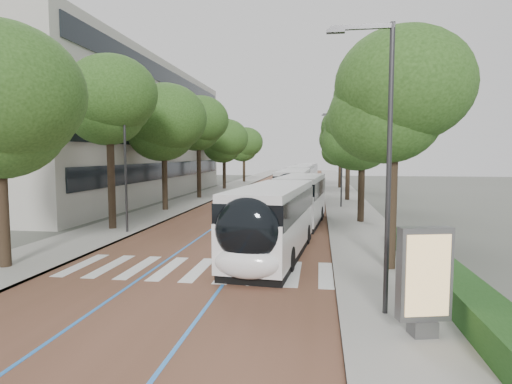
% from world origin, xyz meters
% --- Properties ---
extents(ground, '(160.00, 160.00, 0.00)m').
position_xyz_m(ground, '(0.00, 0.00, 0.00)').
color(ground, '#51544C').
rests_on(ground, ground).
extents(road, '(11.00, 140.00, 0.02)m').
position_xyz_m(road, '(0.00, 40.00, 0.01)').
color(road, brown).
rests_on(road, ground).
extents(sidewalk_left, '(4.00, 140.00, 0.12)m').
position_xyz_m(sidewalk_left, '(-7.50, 40.00, 0.06)').
color(sidewalk_left, gray).
rests_on(sidewalk_left, ground).
extents(sidewalk_right, '(4.00, 140.00, 0.12)m').
position_xyz_m(sidewalk_right, '(7.50, 40.00, 0.06)').
color(sidewalk_right, gray).
rests_on(sidewalk_right, ground).
extents(kerb_left, '(0.20, 140.00, 0.14)m').
position_xyz_m(kerb_left, '(-5.60, 40.00, 0.06)').
color(kerb_left, gray).
rests_on(kerb_left, ground).
extents(kerb_right, '(0.20, 140.00, 0.14)m').
position_xyz_m(kerb_right, '(5.60, 40.00, 0.06)').
color(kerb_right, gray).
rests_on(kerb_right, ground).
extents(zebra_crossing, '(10.55, 3.60, 0.01)m').
position_xyz_m(zebra_crossing, '(0.20, 1.00, 0.03)').
color(zebra_crossing, silver).
rests_on(zebra_crossing, ground).
extents(lane_line_left, '(0.12, 126.00, 0.01)m').
position_xyz_m(lane_line_left, '(-1.60, 40.00, 0.02)').
color(lane_line_left, blue).
rests_on(lane_line_left, road).
extents(lane_line_right, '(0.12, 126.00, 0.01)m').
position_xyz_m(lane_line_right, '(1.60, 40.00, 0.02)').
color(lane_line_right, blue).
rests_on(lane_line_right, road).
extents(office_building, '(18.11, 40.00, 14.00)m').
position_xyz_m(office_building, '(-19.47, 28.00, 7.00)').
color(office_building, '#9C9991').
rests_on(office_building, ground).
extents(hedge, '(1.20, 14.00, 0.80)m').
position_xyz_m(hedge, '(9.10, 0.00, 0.52)').
color(hedge, '#193D15').
rests_on(hedge, sidewalk_right).
extents(streetlight_near, '(1.82, 0.20, 8.00)m').
position_xyz_m(streetlight_near, '(6.62, -3.00, 4.82)').
color(streetlight_near, '#2F2F32').
rests_on(streetlight_near, sidewalk_right).
extents(streetlight_far, '(1.82, 0.20, 8.00)m').
position_xyz_m(streetlight_far, '(6.62, 22.00, 4.82)').
color(streetlight_far, '#2F2F32').
rests_on(streetlight_far, sidewalk_right).
extents(lamp_post_left, '(0.14, 0.14, 8.00)m').
position_xyz_m(lamp_post_left, '(-6.10, 8.00, 4.12)').
color(lamp_post_left, '#2F2F32').
rests_on(lamp_post_left, sidewalk_left).
extents(trees_left, '(6.45, 61.06, 10.02)m').
position_xyz_m(trees_left, '(-7.50, 24.14, 6.70)').
color(trees_left, black).
rests_on(trees_left, ground).
extents(trees_right, '(6.01, 47.19, 9.16)m').
position_xyz_m(trees_right, '(7.70, 22.61, 6.18)').
color(trees_right, black).
rests_on(trees_right, ground).
extents(lead_bus, '(4.15, 18.54, 3.20)m').
position_xyz_m(lead_bus, '(3.24, 7.49, 1.63)').
color(lead_bus, black).
rests_on(lead_bus, ground).
extents(bus_queued_0, '(2.82, 12.45, 3.20)m').
position_xyz_m(bus_queued_0, '(2.66, 23.69, 1.62)').
color(bus_queued_0, white).
rests_on(bus_queued_0, ground).
extents(bus_queued_1, '(3.07, 12.50, 3.20)m').
position_xyz_m(bus_queued_1, '(2.64, 36.82, 1.62)').
color(bus_queued_1, white).
rests_on(bus_queued_1, ground).
extents(bus_queued_2, '(3.26, 12.53, 3.20)m').
position_xyz_m(bus_queued_2, '(2.98, 50.15, 1.62)').
color(bus_queued_2, white).
rests_on(bus_queued_2, ground).
extents(ad_panel, '(1.35, 0.66, 2.71)m').
position_xyz_m(ad_panel, '(7.49, -4.43, 1.54)').
color(ad_panel, '#59595B').
rests_on(ad_panel, sidewalk_right).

